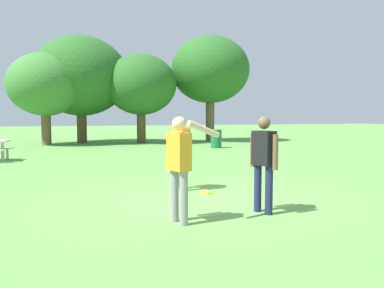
{
  "coord_description": "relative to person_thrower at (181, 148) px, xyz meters",
  "views": [
    {
      "loc": [
        -2.79,
        -7.11,
        1.65
      ],
      "look_at": [
        0.08,
        1.25,
        1.0
      ],
      "focal_mm": 35.68,
      "sensor_mm": 36.0,
      "label": 1
    }
  ],
  "objects": [
    {
      "name": "ground_plane",
      "position": [
        0.27,
        -0.95,
        -0.94
      ],
      "size": [
        120.0,
        120.0,
        0.0
      ],
      "primitive_type": "plane",
      "color": "#609947"
    },
    {
      "name": "person_thrower",
      "position": [
        0.0,
        0.0,
        0.0
      ],
      "size": [
        0.32,
        0.59,
        1.64
      ],
      "color": "gray",
      "rests_on": "ground"
    },
    {
      "name": "person_catcher",
      "position": [
        0.7,
        -2.41,
        0.0
      ],
      "size": [
        0.32,
        0.59,
        1.64
      ],
      "color": "#1E234C",
      "rests_on": "ground"
    },
    {
      "name": "person_bystander",
      "position": [
        -0.82,
        -2.54,
        0.02
      ],
      "size": [
        0.78,
        0.59,
        1.64
      ],
      "color": "gray",
      "rests_on": "ground"
    },
    {
      "name": "frisbee",
      "position": [
        0.39,
        -0.5,
        -0.93
      ],
      "size": [
        0.27,
        0.27,
        0.03
      ],
      "primitive_type": "cylinder",
      "color": "yellow",
      "rests_on": "ground"
    },
    {
      "name": "trash_can_further_along",
      "position": [
        5.07,
        10.16,
        -0.46
      ],
      "size": [
        0.59,
        0.59,
        0.96
      ],
      "color": "#1E663D",
      "rests_on": "ground"
    },
    {
      "name": "tree_tall_left",
      "position": [
        -3.32,
        15.13,
        2.47
      ],
      "size": [
        4.17,
        4.17,
        5.21
      ],
      "color": "brown",
      "rests_on": "ground"
    },
    {
      "name": "tree_broad_center",
      "position": [
        -1.32,
        16.22,
        3.12
      ],
      "size": [
        5.67,
        5.67,
        6.49
      ],
      "color": "brown",
      "rests_on": "ground"
    },
    {
      "name": "tree_far_right",
      "position": [
        2.1,
        14.92,
        2.59
      ],
      "size": [
        4.3,
        4.3,
        5.38
      ],
      "color": "brown",
      "rests_on": "ground"
    },
    {
      "name": "tree_slender_mid",
      "position": [
        6.74,
        15.25,
        3.7
      ],
      "size": [
        5.09,
        5.09,
        6.83
      ],
      "color": "brown",
      "rests_on": "ground"
    }
  ]
}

